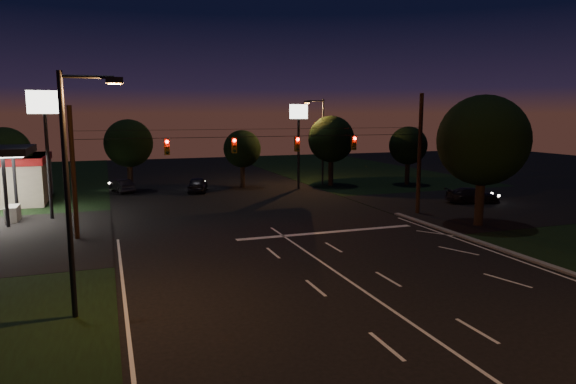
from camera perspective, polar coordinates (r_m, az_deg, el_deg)
name	(u,v)px	position (r m, az deg, el deg)	size (l,w,h in m)	color
ground	(375,298)	(21.80, 9.62, -11.58)	(140.00, 140.00, 0.00)	black
cross_street_right	(493,205)	(45.89, 21.82, -1.34)	(20.00, 16.00, 0.02)	black
center_line	(473,365)	(17.26, 19.83, -17.63)	(0.14, 40.00, 0.01)	silver
stop_bar	(328,232)	(32.96, 4.43, -4.48)	(12.00, 0.50, 0.01)	silver
utility_pole_right	(417,213)	(40.26, 14.17, -2.31)	(0.30, 0.30, 9.00)	black
utility_pole_left	(78,239)	(33.69, -22.35, -4.84)	(0.28, 0.28, 8.00)	black
signal_span	(266,144)	(34.34, -2.43, 5.35)	(24.00, 0.40, 1.56)	black
pole_sign_left_near	(45,121)	(39.98, -25.37, 7.12)	(2.20, 0.30, 9.10)	black
pole_sign_right	(299,127)	(51.13, 1.18, 7.29)	(1.80, 0.30, 8.40)	black
street_light_left	(74,178)	(19.95, -22.67, 1.49)	(2.20, 0.35, 9.00)	black
street_light_right_far	(321,135)	(54.23, 3.65, 6.30)	(2.20, 0.35, 9.00)	black
tree_right_near	(481,141)	(36.66, 20.70, 5.28)	(6.00, 6.00, 8.76)	black
tree_far_a	(5,153)	(48.66, -28.91, 3.79)	(4.20, 4.20, 6.42)	black
tree_far_b	(129,144)	(52.04, -17.27, 5.13)	(4.60, 4.60, 6.98)	black
tree_far_c	(242,149)	(52.69, -5.12, 4.75)	(3.80, 3.80, 5.86)	black
tree_far_d	(331,140)	(53.77, 4.78, 5.82)	(4.80, 4.80, 7.30)	black
tree_far_e	(408,146)	(55.85, 13.16, 5.00)	(4.00, 4.00, 6.18)	black
car_oncoming_a	(198,184)	(50.39, -10.02, 0.83)	(1.70, 4.22, 1.44)	black
car_oncoming_b	(122,186)	(52.00, -17.96, 0.68)	(1.32, 3.79, 1.25)	black
car_cross	(473,196)	(46.08, 19.84, -0.37)	(1.83, 4.49, 1.30)	black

